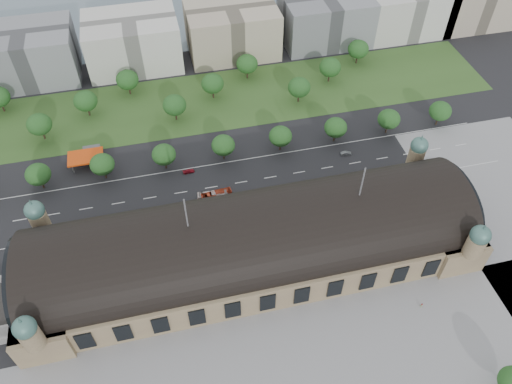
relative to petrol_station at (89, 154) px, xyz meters
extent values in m
plane|color=black|center=(53.91, -65.28, -2.95)|extent=(900.00, 900.00, 0.00)
cube|color=#93815B|center=(53.91, -65.28, 3.05)|extent=(150.00, 40.00, 12.00)
cube|color=#93815B|center=(-13.09, -65.28, 3.05)|extent=(16.00, 43.00, 12.00)
cube|color=#93815B|center=(120.91, -65.28, 3.05)|extent=(16.00, 43.00, 12.00)
cylinder|color=black|center=(53.91, -65.28, 9.05)|extent=(144.00, 37.60, 37.60)
cylinder|color=black|center=(-19.09, -65.28, 11.05)|extent=(1.20, 32.00, 32.00)
cylinder|color=black|center=(126.91, -65.28, 11.05)|extent=(1.20, 32.00, 32.00)
cylinder|color=#93815B|center=(-13.09, -44.28, 13.05)|extent=(6.00, 6.00, 8.00)
sphere|color=#436C63|center=(-13.09, -44.28, 18.55)|extent=(6.40, 6.40, 6.40)
cone|color=#436C63|center=(-13.09, -44.28, 22.55)|extent=(1.00, 1.00, 2.50)
cylinder|color=#93815B|center=(120.91, -44.28, 13.05)|extent=(6.00, 6.00, 8.00)
sphere|color=#436C63|center=(120.91, -44.28, 18.55)|extent=(6.40, 6.40, 6.40)
cone|color=#436C63|center=(120.91, -44.28, 22.55)|extent=(1.00, 1.00, 2.50)
cylinder|color=#93815B|center=(-13.09, -86.28, 13.05)|extent=(6.00, 6.00, 8.00)
sphere|color=#436C63|center=(-13.09, -86.28, 18.55)|extent=(6.40, 6.40, 6.40)
cone|color=#436C63|center=(-13.09, -86.28, 22.55)|extent=(1.00, 1.00, 2.50)
cylinder|color=#93815B|center=(120.91, -86.28, 13.05)|extent=(6.00, 6.00, 8.00)
sphere|color=#436C63|center=(120.91, -86.28, 18.55)|extent=(6.40, 6.40, 6.40)
cone|color=#436C63|center=(120.91, -86.28, 22.55)|extent=(1.00, 1.00, 2.50)
cylinder|color=#59595B|center=(33.91, -65.28, 28.55)|extent=(0.50, 0.50, 12.00)
cylinder|color=#59595B|center=(88.91, -65.28, 28.55)|extent=(0.50, 0.50, 12.00)
cube|color=gray|center=(63.91, -109.28, -2.95)|extent=(190.00, 48.00, 0.12)
cube|color=black|center=(33.91, -27.28, -2.95)|extent=(260.00, 26.00, 0.10)
cube|color=#325321|center=(38.91, 27.72, -2.95)|extent=(300.00, 45.00, 0.10)
cube|color=#D0400C|center=(-1.09, -3.28, 1.75)|extent=(14.00, 9.00, 0.70)
cube|color=#59595B|center=(0.91, 2.72, -1.35)|extent=(7.00, 5.00, 3.20)
cylinder|color=#59595B|center=(-6.59, -0.08, -0.75)|extent=(0.50, 0.50, 4.40)
cylinder|color=#59595B|center=(4.41, -0.08, -0.75)|extent=(0.50, 0.50, 4.40)
cylinder|color=#59595B|center=(-6.59, -6.48, -0.75)|extent=(0.50, 0.50, 4.40)
cylinder|color=#59595B|center=(4.41, -6.48, -0.75)|extent=(0.50, 0.50, 4.40)
cube|color=gray|center=(-26.09, 67.72, 9.05)|extent=(45.00, 32.00, 24.00)
cube|color=silver|center=(23.91, 67.72, 9.05)|extent=(45.00, 32.00, 24.00)
cube|color=#B8AB90|center=(73.91, 67.72, 9.05)|extent=(45.00, 32.00, 24.00)
cube|color=gray|center=(123.91, 67.72, 9.05)|extent=(45.00, 32.00, 24.00)
cube|color=silver|center=(168.91, 67.72, 9.05)|extent=(45.00, 32.00, 24.00)
cube|color=#B8AB90|center=(208.91, 67.72, 9.05)|extent=(45.00, 32.00, 24.00)
cylinder|color=#2D2116|center=(-18.09, -12.28, -0.79)|extent=(0.70, 0.70, 4.32)
ellipsoid|color=#1C4217|center=(-18.09, -12.28, 4.49)|extent=(9.60, 9.60, 8.16)
cylinder|color=#2D2116|center=(5.91, -12.28, -0.79)|extent=(0.70, 0.70, 4.32)
ellipsoid|color=#1C4217|center=(5.91, -12.28, 4.49)|extent=(9.60, 9.60, 8.16)
cylinder|color=#2D2116|center=(29.91, -12.28, -0.79)|extent=(0.70, 0.70, 4.32)
ellipsoid|color=#1C4217|center=(29.91, -12.28, 4.49)|extent=(9.60, 9.60, 8.16)
cylinder|color=#2D2116|center=(53.91, -12.28, -0.79)|extent=(0.70, 0.70, 4.32)
ellipsoid|color=#1C4217|center=(53.91, -12.28, 4.49)|extent=(9.60, 9.60, 8.16)
cylinder|color=#2D2116|center=(77.91, -12.28, -0.79)|extent=(0.70, 0.70, 4.32)
ellipsoid|color=#1C4217|center=(77.91, -12.28, 4.49)|extent=(9.60, 9.60, 8.16)
cylinder|color=#2D2116|center=(101.91, -12.28, -0.79)|extent=(0.70, 0.70, 4.32)
ellipsoid|color=#1C4217|center=(101.91, -12.28, 4.49)|extent=(9.60, 9.60, 8.16)
cylinder|color=#2D2116|center=(125.91, -12.28, -0.79)|extent=(0.70, 0.70, 4.32)
ellipsoid|color=#1C4217|center=(125.91, -12.28, 4.49)|extent=(9.60, 9.60, 8.16)
cylinder|color=#2D2116|center=(149.91, -12.28, -0.79)|extent=(0.70, 0.70, 4.32)
ellipsoid|color=#1C4217|center=(149.91, -12.28, 4.49)|extent=(9.60, 9.60, 8.16)
cylinder|color=#2D2116|center=(-38.09, 41.72, -0.61)|extent=(0.70, 0.70, 4.68)
cylinder|color=#2D2116|center=(-19.09, 17.72, -0.61)|extent=(0.70, 0.70, 4.68)
ellipsoid|color=#1C4217|center=(-19.09, 17.72, 5.11)|extent=(10.40, 10.40, 8.84)
cylinder|color=#2D2116|center=(-0.09, 29.72, -0.61)|extent=(0.70, 0.70, 4.68)
ellipsoid|color=#1C4217|center=(-0.09, 29.72, 5.11)|extent=(10.40, 10.40, 8.84)
cylinder|color=#2D2116|center=(18.91, 41.72, -0.61)|extent=(0.70, 0.70, 4.68)
ellipsoid|color=#1C4217|center=(18.91, 41.72, 5.11)|extent=(10.40, 10.40, 8.84)
cylinder|color=#2D2116|center=(37.91, 17.72, -0.61)|extent=(0.70, 0.70, 4.68)
ellipsoid|color=#1C4217|center=(37.91, 17.72, 5.11)|extent=(10.40, 10.40, 8.84)
cylinder|color=#2D2116|center=(56.91, 29.72, -0.61)|extent=(0.70, 0.70, 4.68)
ellipsoid|color=#1C4217|center=(56.91, 29.72, 5.11)|extent=(10.40, 10.40, 8.84)
cylinder|color=#2D2116|center=(75.91, 41.72, -0.61)|extent=(0.70, 0.70, 4.68)
ellipsoid|color=#1C4217|center=(75.91, 41.72, 5.11)|extent=(10.40, 10.40, 8.84)
cylinder|color=#2D2116|center=(94.91, 17.72, -0.61)|extent=(0.70, 0.70, 4.68)
ellipsoid|color=#1C4217|center=(94.91, 17.72, 5.11)|extent=(10.40, 10.40, 8.84)
cylinder|color=#2D2116|center=(113.91, 29.72, -0.61)|extent=(0.70, 0.70, 4.68)
ellipsoid|color=#1C4217|center=(113.91, 29.72, 5.11)|extent=(10.40, 10.40, 8.84)
cylinder|color=#2D2116|center=(132.91, 41.72, -0.61)|extent=(0.70, 0.70, 4.68)
ellipsoid|color=#1C4217|center=(132.91, 41.72, 5.11)|extent=(10.40, 10.40, 8.84)
imported|color=black|center=(-5.32, -37.66, -2.16)|extent=(5.88, 3.11, 1.57)
imported|color=maroon|center=(38.50, -16.93, -2.27)|extent=(4.84, 2.32, 1.36)
imported|color=#161A40|center=(54.29, -36.11, -2.17)|extent=(4.76, 2.40, 1.56)
imported|color=#585C60|center=(104.01, -21.66, -2.21)|extent=(4.65, 2.11, 1.48)
imported|color=silver|center=(136.84, -33.91, -2.31)|extent=(4.62, 2.19, 1.28)
imported|color=black|center=(-26.09, -40.51, -2.18)|extent=(4.90, 3.40, 1.53)
imported|color=maroon|center=(-25.40, -44.28, -2.26)|extent=(5.48, 4.13, 1.38)
imported|color=#1A1C4A|center=(10.92, -42.76, -2.25)|extent=(5.08, 4.24, 1.39)
imported|color=#55575D|center=(20.19, -44.28, -2.31)|extent=(4.02, 3.05, 1.28)
imported|color=silver|center=(20.68, -44.28, -2.26)|extent=(4.22, 3.75, 1.39)
imported|color=#9D9DA5|center=(2.36, -42.96, -2.12)|extent=(6.44, 5.65, 1.65)
imported|color=black|center=(10.85, -40.28, -2.12)|extent=(6.08, 4.81, 1.65)
imported|color=#B9381D|center=(46.99, -33.28, -1.24)|extent=(12.51, 3.94, 3.43)
imported|color=white|center=(45.68, -33.28, -1.26)|extent=(12.31, 3.98, 3.37)
imported|color=silver|center=(64.26, -38.28, -1.28)|extent=(12.09, 3.25, 3.34)
imported|color=gray|center=(102.59, -94.72, -2.06)|extent=(0.97, 0.72, 1.77)
camera|label=1|loc=(32.21, -161.53, 140.13)|focal=35.00mm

